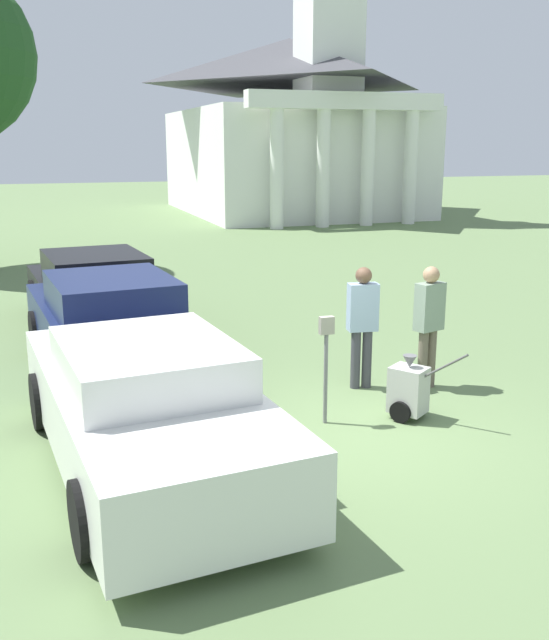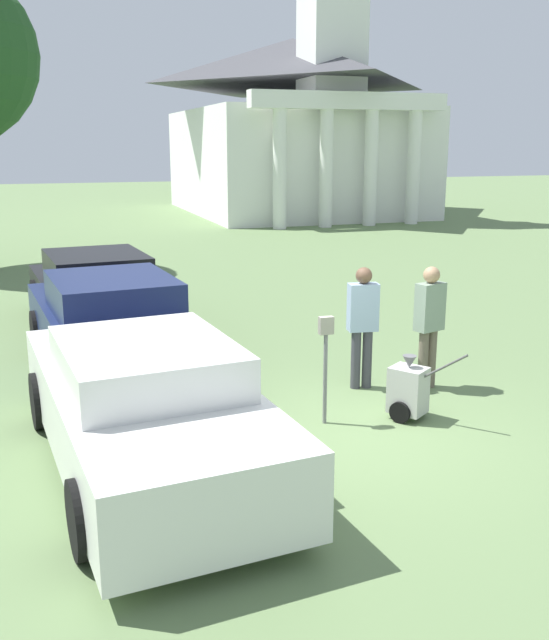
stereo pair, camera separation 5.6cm
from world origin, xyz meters
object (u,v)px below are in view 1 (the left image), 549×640
person_worker (362,320)px  equipment_cart (409,390)px  person_supervisor (429,319)px  church (293,111)px  parked_car_black (95,294)px  parking_meter (326,350)px  parked_car_white (146,406)px  parked_car_navy (112,328)px

person_worker → equipment_cart: bearing=101.1°
person_supervisor → equipment_cart: (-0.84, -0.98, -0.64)m
church → person_supervisor: bearing=-105.9°
parked_car_black → equipment_cart: bearing=-65.9°
person_worker → equipment_cart: (0.06, -1.28, -0.63)m
parking_meter → person_worker: bearing=47.1°
parked_car_white → parking_meter: (2.32, 0.52, 0.27)m
parking_meter → church: (9.34, 26.84, 4.05)m
equipment_cart → church: church is taller
parked_car_black → parking_meter: size_ratio=3.76×
parked_car_white → person_worker: 3.72m
person_worker → equipment_cart: 1.42m
parked_car_black → equipment_cart: parked_car_black is taller
parked_car_navy → person_worker: 3.79m
person_worker → person_supervisor: person_supervisor is taller
parking_meter → person_worker: size_ratio=0.78×
parked_car_white → equipment_cart: size_ratio=5.25×
parked_car_navy → equipment_cart: bearing=-47.6°
parking_meter → equipment_cart: 1.24m
parking_meter → person_supervisor: person_supervisor is taller
parked_car_white → parked_car_black: 6.28m
equipment_cart → person_worker: bearing=58.1°
parked_car_navy → equipment_cart: size_ratio=5.16×
parked_car_white → parked_car_black: (0.00, 6.28, -0.01)m
parking_meter → person_supervisor: bearing=22.4°
parked_car_navy → person_supervisor: size_ratio=2.88×
person_worker → equipment_cart: size_ratio=1.78×
parking_meter → equipment_cart: (1.08, -0.19, -0.58)m
equipment_cart → parked_car_white: bearing=150.9°
parked_car_navy → parked_car_black: (0.00, 2.89, -0.04)m
parked_car_navy → church: church is taller
parking_meter → church: 28.71m
person_supervisor → church: bearing=-122.5°
parked_car_white → church: size_ratio=0.23×
parked_car_white → church: bearing=61.2°
parked_car_black → equipment_cart: (3.40, -5.94, -0.30)m
parked_car_navy → equipment_cart: (3.40, -3.05, -0.34)m
parked_car_navy → person_worker: size_ratio=2.90×
person_worker → person_supervisor: bearing=169.8°
equipment_cart → church: bearing=38.2°
parked_car_black → parking_meter: 6.21m
person_worker → person_supervisor: size_ratio=0.99×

